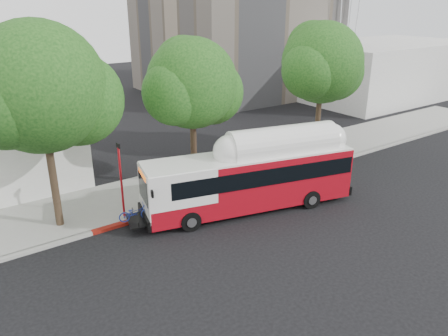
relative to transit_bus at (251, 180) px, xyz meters
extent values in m
plane|color=black|center=(0.17, -1.71, -1.63)|extent=(120.00, 120.00, 0.00)
cube|color=gray|center=(0.17, 4.79, -1.56)|extent=(60.00, 5.00, 0.15)
cube|color=gray|center=(0.17, 2.19, -1.56)|extent=(60.00, 0.30, 0.15)
cube|color=maroon|center=(-2.83, 2.19, -1.55)|extent=(10.00, 0.32, 0.16)
cylinder|color=#2D2116|center=(-8.83, 3.79, 1.41)|extent=(0.36, 0.36, 6.08)
sphere|color=#143E11|center=(-8.83, 3.79, 5.21)|extent=(5.80, 5.80, 5.80)
sphere|color=#143E11|center=(-7.23, 3.99, 4.45)|extent=(4.35, 4.35, 4.35)
cylinder|color=#2D2116|center=(-0.83, 4.29, 1.09)|extent=(0.36, 0.36, 5.44)
sphere|color=#143E11|center=(-0.83, 4.29, 4.49)|extent=(5.00, 5.00, 5.00)
sphere|color=#143E11|center=(0.55, 4.49, 3.81)|extent=(3.75, 3.75, 3.75)
cylinder|color=#2D2116|center=(9.17, 4.09, 1.25)|extent=(0.36, 0.36, 5.76)
sphere|color=#143E11|center=(9.17, 4.09, 4.85)|extent=(5.40, 5.40, 5.40)
sphere|color=#143E11|center=(10.66, 4.29, 4.13)|extent=(4.05, 4.05, 4.05)
cube|color=silver|center=(30.17, 14.29, 1.37)|extent=(20.00, 12.00, 6.00)
cube|color=#9C0A16|center=(-0.08, 0.02, 0.01)|extent=(11.22, 4.89, 2.65)
cube|color=black|center=(0.36, -0.09, 0.56)|extent=(10.16, 4.69, 0.87)
cube|color=white|center=(-0.08, 0.02, 1.37)|extent=(11.20, 4.82, 0.09)
cube|color=white|center=(1.70, -0.41, 1.61)|extent=(6.11, 3.15, 0.50)
cube|color=black|center=(-5.90, 1.43, -1.18)|extent=(1.10, 1.77, 0.05)
imported|color=navy|center=(-5.90, 1.43, -0.74)|extent=(0.90, 1.65, 0.82)
cylinder|color=#A31119|center=(-5.93, 2.78, 0.27)|extent=(0.11, 0.11, 3.81)
cube|color=black|center=(-5.93, 2.78, 2.27)|extent=(0.05, 0.38, 0.24)
camera|label=1|loc=(-13.18, -16.24, 8.76)|focal=35.00mm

